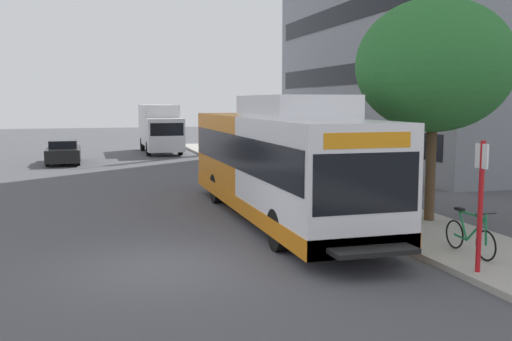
# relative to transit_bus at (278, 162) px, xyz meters

# --- Properties ---
(ground_plane) EXTENTS (120.00, 120.00, 0.00)m
(ground_plane) POSITION_rel_transit_bus_xyz_m (-3.86, 3.86, -1.70)
(ground_plane) COLOR #4C4C51
(sidewalk_curb) EXTENTS (3.00, 56.00, 0.14)m
(sidewalk_curb) POSITION_rel_transit_bus_xyz_m (3.14, 1.86, -1.63)
(sidewalk_curb) COLOR #A8A399
(sidewalk_curb) RESTS_ON ground
(transit_bus) EXTENTS (2.58, 12.25, 3.65)m
(transit_bus) POSITION_rel_transit_bus_xyz_m (0.00, 0.00, 0.00)
(transit_bus) COLOR white
(transit_bus) RESTS_ON ground
(bus_stop_sign_pole) EXTENTS (0.10, 0.36, 2.60)m
(bus_stop_sign_pole) POSITION_rel_transit_bus_xyz_m (1.97, -6.67, -0.05)
(bus_stop_sign_pole) COLOR red
(bus_stop_sign_pole) RESTS_ON sidewalk_curb
(bicycle_parked) EXTENTS (0.52, 1.76, 1.02)m
(bicycle_parked) POSITION_rel_transit_bus_xyz_m (2.64, -5.49, -1.14)
(bicycle_parked) COLOR black
(bicycle_parked) RESTS_ON sidewalk_curb
(street_tree_near_stop) EXTENTS (4.32, 4.32, 6.17)m
(street_tree_near_stop) POSITION_rel_transit_bus_xyz_m (3.90, -1.92, 2.76)
(street_tree_near_stop) COLOR #4C3823
(street_tree_near_stop) RESTS_ON sidewalk_curb
(parked_car_far_lane) EXTENTS (1.80, 4.50, 1.33)m
(parked_car_far_lane) POSITION_rel_transit_bus_xyz_m (-6.68, 18.38, -1.04)
(parked_car_far_lane) COLOR black
(parked_car_far_lane) RESTS_ON ground
(box_truck_background) EXTENTS (2.32, 7.01, 3.25)m
(box_truck_background) POSITION_rel_transit_bus_xyz_m (-0.57, 23.97, 0.04)
(box_truck_background) COLOR silver
(box_truck_background) RESTS_ON ground
(lattice_comm_tower) EXTENTS (1.10, 1.10, 28.05)m
(lattice_comm_tower) POSITION_rel_transit_bus_xyz_m (16.29, 32.04, 7.60)
(lattice_comm_tower) COLOR #B7B7BC
(lattice_comm_tower) RESTS_ON ground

